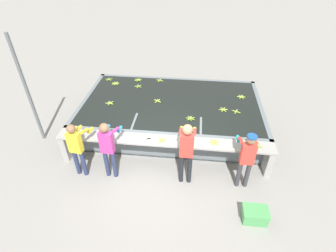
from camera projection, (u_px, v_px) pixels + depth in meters
The scene contains 25 objects.
ground_plane at pixel (163, 169), 6.98m from camera, with size 80.00×80.00×0.00m, color gray.
wash_tank at pixel (171, 113), 8.43m from camera, with size 5.58×3.36×0.83m.
work_ledge at pixel (164, 146), 6.79m from camera, with size 5.58×0.45×0.83m.
worker_0 at pixel (77, 145), 6.34m from camera, with size 0.47×0.73×1.57m.
worker_1 at pixel (108, 145), 6.26m from camera, with size 0.43×0.72×1.65m.
worker_2 at pixel (187, 148), 6.06m from camera, with size 0.40×0.72×1.76m.
worker_3 at pixel (247, 156), 6.02m from camera, with size 0.42×0.72×1.58m.
banana_bunch_floating_0 at pixel (109, 79), 9.38m from camera, with size 0.27×0.28×0.08m.
banana_bunch_floating_1 at pixel (138, 86), 8.96m from camera, with size 0.27×0.27×0.08m.
banana_bunch_floating_2 at pixel (116, 83), 9.13m from camera, with size 0.28×0.28×0.08m.
banana_bunch_floating_3 at pixel (223, 110), 7.79m from camera, with size 0.28×0.27×0.08m.
banana_bunch_floating_4 at pixel (160, 80), 9.32m from camera, with size 0.28×0.28×0.08m.
banana_bunch_floating_5 at pixel (138, 80), 9.35m from camera, with size 0.28×0.28×0.08m.
banana_bunch_floating_6 at pixel (241, 97), 8.39m from camera, with size 0.28×0.26×0.08m.
banana_bunch_floating_7 at pixel (236, 112), 7.70m from camera, with size 0.27×0.27×0.08m.
banana_bunch_floating_8 at pixel (190, 118), 7.42m from camera, with size 0.28×0.28×0.08m.
banana_bunch_floating_9 at pixel (158, 101), 8.19m from camera, with size 0.26×0.26×0.08m.
banana_bunch_floating_10 at pixel (110, 103), 8.08m from camera, with size 0.28×0.27×0.08m.
banana_bunch_ledge_0 at pixel (214, 142), 6.58m from camera, with size 0.28×0.27×0.08m.
banana_bunch_ledge_1 at pixel (162, 140), 6.63m from camera, with size 0.24×0.24×0.08m.
banana_bunch_ledge_2 at pixel (258, 146), 6.46m from camera, with size 0.27×0.27×0.08m.
knife_0 at pixel (152, 138), 6.71m from camera, with size 0.35×0.10×0.02m.
knife_1 at pixel (77, 133), 6.89m from camera, with size 0.27×0.27×0.02m.
crate at pixel (255, 215), 5.67m from camera, with size 0.55×0.39×0.32m.
support_post_left at pixel (28, 92), 7.10m from camera, with size 0.09×0.09×3.20m.
Camera 1 is at (0.67, -4.87, 5.09)m, focal length 28.00 mm.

